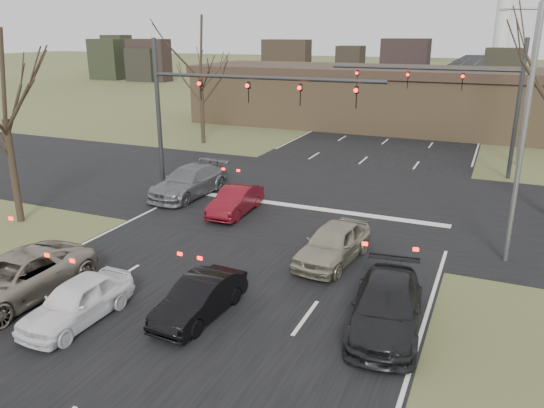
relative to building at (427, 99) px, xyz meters
The scene contains 16 objects.
ground 38.15m from the building, 93.01° to the right, with size 360.00×360.00×0.00m, color #4B542C.
road_main 22.25m from the building, 95.19° to the left, with size 14.00×300.00×0.02m, color black.
road_cross 23.24m from the building, 94.97° to the right, with size 200.00×14.00×0.02m, color black.
building is the anchor object (origin of this frame).
mast_arm_near 26.14m from the building, 106.13° to the right, with size 12.12×0.24×8.00m.
mast_arm_far 15.75m from the building, 74.42° to the right, with size 11.12×0.24×8.00m.
streetlight_right_near 28.97m from the building, 76.31° to the right, with size 2.34×0.25×10.00m.
streetlight_right_far 13.53m from the building, 56.35° to the right, with size 2.34×0.25×10.00m.
tree_left_far 20.39m from the building, 139.09° to the right, with size 5.70×5.70×9.50m.
car_silver_suv 38.34m from the building, 101.30° to the right, with size 2.45×5.32×1.48m, color gray.
car_white_sedan 38.18m from the building, 97.09° to the right, with size 1.55×3.84×1.31m, color white.
car_black_hatch 36.24m from the building, 92.38° to the right, with size 1.29×3.71×1.22m, color black.
car_charcoal_sedan 34.87m from the building, 83.69° to the right, with size 1.95×4.79×1.39m, color black.
car_grey_ahead 26.95m from the building, 108.43° to the right, with size 2.14×5.27×1.53m, color slate.
car_red_ahead 27.67m from the building, 100.23° to the right, with size 1.36×3.90×1.28m, color #5F0D17.
car_silver_ahead 30.73m from the building, 88.13° to the right, with size 1.74×4.33×1.48m, color #9E9780.
Camera 1 is at (8.21, -10.44, 8.28)m, focal length 35.00 mm.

